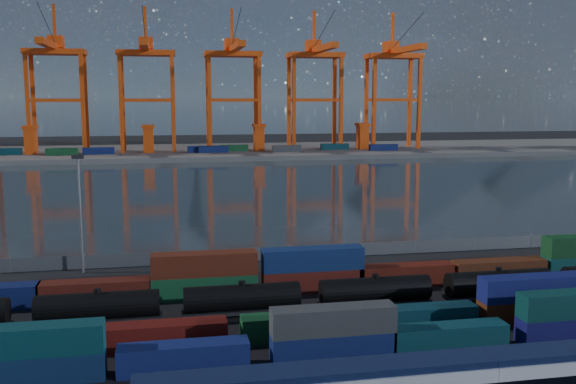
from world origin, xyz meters
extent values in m
plane|color=black|center=(0.00, 0.00, 0.00)|extent=(700.00, 700.00, 0.00)
plane|color=#273238|center=(0.00, 105.00, 0.01)|extent=(700.00, 700.00, 0.00)
cube|color=#514F4C|center=(0.00, 210.00, 1.00)|extent=(700.00, 70.00, 2.00)
cone|color=#1E2630|center=(200.00, 1600.00, 230.00)|extent=(1040.00, 1040.00, 460.00)
cone|color=#1E2630|center=(600.00, 1600.00, 190.00)|extent=(960.00, 960.00, 380.00)
cone|color=#1E2630|center=(950.00, 1600.00, 150.00)|extent=(840.00, 840.00, 300.00)
cube|color=#0F1939|center=(-7.92, -23.25, 5.25)|extent=(25.97, 2.80, 0.52)
cube|color=navy|center=(-29.71, -9.46, 1.27)|extent=(11.75, 2.39, 2.55)
cube|color=#0D3D45|center=(-29.71, -9.46, 3.82)|extent=(11.75, 2.39, 2.55)
cube|color=navy|center=(-17.07, -9.46, 1.27)|extent=(11.75, 2.39, 2.55)
cube|color=navy|center=(-3.23, -9.46, 1.27)|extent=(11.75, 2.39, 2.55)
cube|color=#3D4042|center=(-3.23, -9.46, 3.82)|extent=(11.75, 2.39, 2.55)
cube|color=#0D3B47|center=(8.28, -9.46, 1.27)|extent=(11.75, 2.39, 2.55)
cube|color=#121157|center=(21.86, -9.46, 1.27)|extent=(11.75, 2.39, 2.55)
cube|color=#0B3937|center=(21.86, -9.46, 3.82)|extent=(11.75, 2.39, 2.55)
cube|color=#5E120E|center=(-18.70, -3.94, 1.31)|extent=(12.06, 2.45, 2.61)
cube|color=#144E26|center=(-5.20, -3.94, 1.31)|extent=(12.06, 2.45, 2.61)
cube|color=#0C3340|center=(7.70, -3.94, 1.31)|extent=(12.06, 2.45, 2.61)
cube|color=#542510|center=(20.67, -3.94, 1.31)|extent=(12.06, 2.45, 2.61)
cube|color=navy|center=(20.67, -3.94, 3.92)|extent=(12.06, 2.45, 2.61)
cube|color=#571A11|center=(-26.92, 11.73, 1.39)|extent=(12.86, 2.62, 2.79)
cube|color=#16542D|center=(-13.91, 11.73, 1.39)|extent=(12.86, 2.62, 2.79)
cube|color=#5E2212|center=(-13.91, 11.73, 4.18)|extent=(12.86, 2.62, 2.79)
cube|color=#5F1A13|center=(-0.30, 11.73, 1.39)|extent=(12.86, 2.62, 2.79)
cube|color=navy|center=(-0.30, 11.73, 4.18)|extent=(12.86, 2.62, 2.79)
cube|color=#5E190E|center=(11.95, 11.73, 1.39)|extent=(12.86, 2.62, 2.79)
cube|color=#562511|center=(25.29, 11.73, 1.39)|extent=(12.86, 2.62, 2.79)
cylinder|color=black|center=(-25.73, 3.63, 2.28)|extent=(12.91, 2.88, 2.88)
cylinder|color=black|center=(-25.73, 3.63, 3.87)|extent=(0.79, 0.79, 0.50)
cube|color=black|center=(-25.73, 3.63, 0.70)|extent=(13.41, 1.99, 0.40)
cube|color=black|center=(-30.20, 3.63, 0.30)|extent=(2.48, 1.79, 0.60)
cube|color=black|center=(-21.26, 3.63, 0.30)|extent=(2.48, 1.79, 0.60)
cylinder|color=black|center=(-10.23, 3.63, 2.28)|extent=(12.91, 2.88, 2.88)
cylinder|color=black|center=(-10.23, 3.63, 3.87)|extent=(0.79, 0.79, 0.50)
cube|color=black|center=(-10.23, 3.63, 0.70)|extent=(13.41, 1.99, 0.40)
cube|color=black|center=(-14.70, 3.63, 0.30)|extent=(2.48, 1.79, 0.60)
cube|color=black|center=(-5.76, 3.63, 0.30)|extent=(2.48, 1.79, 0.60)
cylinder|color=black|center=(5.27, 3.63, 2.28)|extent=(12.91, 2.88, 2.88)
cylinder|color=black|center=(5.27, 3.63, 3.87)|extent=(0.79, 0.79, 0.50)
cube|color=black|center=(5.27, 3.63, 0.70)|extent=(13.41, 1.99, 0.40)
cube|color=black|center=(0.80, 3.63, 0.30)|extent=(2.48, 1.79, 0.60)
cube|color=black|center=(9.74, 3.63, 0.30)|extent=(2.48, 1.79, 0.60)
cylinder|color=black|center=(20.77, 3.63, 2.28)|extent=(12.91, 2.88, 2.88)
cylinder|color=black|center=(20.77, 3.63, 3.87)|extent=(0.79, 0.79, 0.50)
cube|color=black|center=(20.77, 3.63, 0.70)|extent=(13.41, 1.99, 0.40)
cube|color=black|center=(16.30, 3.63, 0.30)|extent=(2.48, 1.79, 0.60)
cube|color=black|center=(25.24, 3.63, 0.30)|extent=(2.48, 1.79, 0.60)
cube|color=#595B5E|center=(0.00, 28.00, 1.00)|extent=(160.00, 0.06, 2.00)
cylinder|color=slate|center=(-40.00, 28.00, 1.10)|extent=(0.12, 0.12, 2.20)
cylinder|color=slate|center=(-30.00, 28.00, 1.10)|extent=(0.12, 0.12, 2.20)
cylinder|color=slate|center=(-20.00, 28.00, 1.10)|extent=(0.12, 0.12, 2.20)
cylinder|color=slate|center=(-10.00, 28.00, 1.10)|extent=(0.12, 0.12, 2.20)
cylinder|color=slate|center=(0.00, 28.00, 1.10)|extent=(0.12, 0.12, 2.20)
cylinder|color=slate|center=(10.00, 28.00, 1.10)|extent=(0.12, 0.12, 2.20)
cylinder|color=slate|center=(20.00, 28.00, 1.10)|extent=(0.12, 0.12, 2.20)
cylinder|color=slate|center=(30.00, 28.00, 1.10)|extent=(0.12, 0.12, 2.20)
cylinder|color=slate|center=(40.00, 28.00, 1.10)|extent=(0.12, 0.12, 2.20)
cylinder|color=slate|center=(-30.00, 26.00, 8.00)|extent=(0.36, 0.36, 16.00)
cube|color=black|center=(-30.00, 26.00, 16.30)|extent=(1.60, 0.40, 0.60)
cube|color=#E94910|center=(-70.20, 199.44, 20.87)|extent=(1.48, 1.48, 41.74)
cube|color=#E94910|center=(-70.20, 210.56, 20.87)|extent=(1.48, 1.48, 41.74)
cube|color=#E94910|center=(-49.80, 199.44, 20.87)|extent=(1.48, 1.48, 41.74)
cube|color=#E94910|center=(-49.80, 210.56, 20.87)|extent=(1.48, 1.48, 41.74)
cube|color=#E94910|center=(-60.00, 199.44, 22.95)|extent=(20.40, 1.30, 1.30)
cube|color=#E94910|center=(-60.00, 210.56, 22.95)|extent=(20.40, 1.30, 1.30)
cube|color=#E94910|center=(-60.00, 205.00, 41.74)|extent=(23.19, 12.98, 2.04)
cube|color=#E94910|center=(-60.00, 193.87, 43.59)|extent=(2.78, 44.52, 2.32)
cube|color=#E94910|center=(-60.00, 208.71, 45.91)|extent=(5.56, 7.42, 4.64)
cube|color=#E94910|center=(-60.00, 206.85, 52.87)|extent=(1.11, 1.11, 14.84)
cylinder|color=black|center=(-60.00, 191.64, 50.08)|extent=(0.22, 38.17, 12.59)
cube|color=#E94910|center=(-35.20, 199.44, 20.87)|extent=(1.48, 1.48, 41.74)
cube|color=#E94910|center=(-35.20, 210.56, 20.87)|extent=(1.48, 1.48, 41.74)
cube|color=#E94910|center=(-14.80, 199.44, 20.87)|extent=(1.48, 1.48, 41.74)
cube|color=#E94910|center=(-14.80, 210.56, 20.87)|extent=(1.48, 1.48, 41.74)
cube|color=#E94910|center=(-25.00, 199.44, 22.95)|extent=(20.40, 1.30, 1.30)
cube|color=#E94910|center=(-25.00, 210.56, 22.95)|extent=(20.40, 1.30, 1.30)
cube|color=#E94910|center=(-25.00, 205.00, 41.74)|extent=(23.19, 12.98, 2.04)
cube|color=#E94910|center=(-25.00, 193.87, 43.59)|extent=(2.78, 44.52, 2.32)
cube|color=#E94910|center=(-25.00, 208.71, 45.91)|extent=(5.56, 7.42, 4.64)
cube|color=#E94910|center=(-25.00, 206.85, 52.87)|extent=(1.11, 1.11, 14.84)
cylinder|color=black|center=(-25.00, 191.64, 50.08)|extent=(0.22, 38.17, 12.59)
cube|color=#E94910|center=(-0.20, 199.44, 20.87)|extent=(1.48, 1.48, 41.74)
cube|color=#E94910|center=(-0.20, 210.56, 20.87)|extent=(1.48, 1.48, 41.74)
cube|color=#E94910|center=(20.20, 199.44, 20.87)|extent=(1.48, 1.48, 41.74)
cube|color=#E94910|center=(20.20, 210.56, 20.87)|extent=(1.48, 1.48, 41.74)
cube|color=#E94910|center=(10.00, 199.44, 22.95)|extent=(20.40, 1.30, 1.30)
cube|color=#E94910|center=(10.00, 210.56, 22.95)|extent=(20.40, 1.30, 1.30)
cube|color=#E94910|center=(10.00, 205.00, 41.74)|extent=(23.19, 12.98, 2.04)
cube|color=#E94910|center=(10.00, 193.87, 43.59)|extent=(2.78, 44.52, 2.32)
cube|color=#E94910|center=(10.00, 208.71, 45.91)|extent=(5.56, 7.42, 4.64)
cube|color=#E94910|center=(10.00, 206.85, 52.87)|extent=(1.11, 1.11, 14.84)
cylinder|color=black|center=(10.00, 191.64, 50.08)|extent=(0.22, 38.17, 12.59)
cube|color=#E94910|center=(34.80, 199.44, 20.87)|extent=(1.48, 1.48, 41.74)
cube|color=#E94910|center=(34.80, 210.56, 20.87)|extent=(1.48, 1.48, 41.74)
cube|color=#E94910|center=(55.20, 199.44, 20.87)|extent=(1.48, 1.48, 41.74)
cube|color=#E94910|center=(55.20, 210.56, 20.87)|extent=(1.48, 1.48, 41.74)
cube|color=#E94910|center=(45.00, 199.44, 22.95)|extent=(20.40, 1.30, 1.30)
cube|color=#E94910|center=(45.00, 210.56, 22.95)|extent=(20.40, 1.30, 1.30)
cube|color=#E94910|center=(45.00, 205.00, 41.74)|extent=(23.19, 12.98, 2.04)
cube|color=#E94910|center=(45.00, 193.87, 43.59)|extent=(2.78, 44.52, 2.32)
cube|color=#E94910|center=(45.00, 208.71, 45.91)|extent=(5.56, 7.42, 4.64)
cube|color=#E94910|center=(45.00, 206.85, 52.87)|extent=(1.11, 1.11, 14.84)
cylinder|color=black|center=(45.00, 191.64, 50.08)|extent=(0.22, 38.17, 12.59)
cube|color=#E94910|center=(69.80, 199.44, 20.87)|extent=(1.48, 1.48, 41.74)
cube|color=#E94910|center=(69.80, 210.56, 20.87)|extent=(1.48, 1.48, 41.74)
cube|color=#E94910|center=(90.20, 199.44, 20.87)|extent=(1.48, 1.48, 41.74)
cube|color=#E94910|center=(90.20, 210.56, 20.87)|extent=(1.48, 1.48, 41.74)
cube|color=#E94910|center=(80.00, 199.44, 22.95)|extent=(20.40, 1.30, 1.30)
cube|color=#E94910|center=(80.00, 210.56, 22.95)|extent=(20.40, 1.30, 1.30)
cube|color=#E94910|center=(80.00, 205.00, 41.74)|extent=(23.19, 12.98, 2.04)
cube|color=#E94910|center=(80.00, 193.87, 43.59)|extent=(2.78, 44.52, 2.32)
cube|color=#E94910|center=(80.00, 208.71, 45.91)|extent=(5.56, 7.42, 4.64)
cube|color=#E94910|center=(80.00, 206.85, 52.87)|extent=(1.11, 1.11, 14.84)
cylinder|color=black|center=(80.00, 191.64, 50.08)|extent=(0.22, 38.17, 12.59)
cube|color=navy|center=(0.66, 194.68, 3.30)|extent=(12.00, 2.44, 2.60)
cube|color=navy|center=(71.34, 190.93, 3.30)|extent=(12.00, 2.44, 2.60)
cube|color=navy|center=(-3.64, 196.08, 3.30)|extent=(12.00, 2.44, 2.60)
cube|color=#0C3842|center=(-79.29, 198.48, 3.30)|extent=(12.00, 2.44, 2.60)
cube|color=#3F4244|center=(30.38, 192.70, 3.30)|extent=(12.00, 2.44, 2.60)
cube|color=#144C23|center=(-57.75, 194.20, 3.30)|extent=(12.00, 2.44, 2.60)
cube|color=navy|center=(-44.16, 195.53, 3.30)|extent=(12.00, 2.44, 2.60)
cube|color=#144C23|center=(9.34, 199.48, 3.30)|extent=(12.00, 2.44, 2.60)
cube|color=#0C3842|center=(52.41, 198.83, 3.30)|extent=(12.00, 2.44, 2.60)
cube|color=#E94910|center=(-70.00, 200.00, 7.00)|extent=(4.00, 6.00, 10.00)
cube|color=#E94910|center=(-70.00, 200.00, 12.50)|extent=(5.00, 7.00, 1.20)
cube|color=#E94910|center=(-25.00, 200.00, 7.00)|extent=(4.00, 6.00, 10.00)
cube|color=#E94910|center=(-25.00, 200.00, 12.50)|extent=(5.00, 7.00, 1.20)
cube|color=#E94910|center=(20.00, 200.00, 7.00)|extent=(4.00, 6.00, 10.00)
cube|color=#E94910|center=(20.00, 200.00, 12.50)|extent=(5.00, 7.00, 1.20)
cube|color=#E94910|center=(65.00, 200.00, 7.00)|extent=(4.00, 6.00, 10.00)
cube|color=#E94910|center=(65.00, 200.00, 12.50)|extent=(5.00, 7.00, 1.20)
camera|label=1|loc=(-18.10, -64.97, 24.44)|focal=40.00mm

